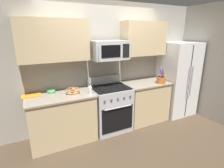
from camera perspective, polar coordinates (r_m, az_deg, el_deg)
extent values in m
plane|color=#473828|center=(3.39, 5.14, -19.55)|extent=(16.00, 16.00, 0.00)
cube|color=#9E998E|center=(3.79, -3.22, 5.97)|extent=(8.00, 0.10, 2.60)
cube|color=tan|center=(3.44, -15.81, -11.01)|extent=(1.16, 0.60, 0.88)
cube|color=gray|center=(3.26, -16.43, -3.87)|extent=(1.20, 0.64, 0.03)
cube|color=#B2B5BA|center=(3.70, -0.56, -8.01)|extent=(0.76, 0.64, 0.91)
cube|color=black|center=(3.48, 1.85, -11.35)|extent=(0.67, 0.01, 0.51)
cylinder|color=#B2B5BA|center=(3.35, 2.11, -7.68)|extent=(0.57, 0.02, 0.02)
cube|color=black|center=(3.54, -0.58, -1.16)|extent=(0.73, 0.58, 0.02)
cube|color=#B2B5BA|center=(3.77, -2.54, 1.23)|extent=(0.76, 0.06, 0.18)
torus|color=black|center=(3.34, -2.37, -1.95)|extent=(0.17, 0.17, 0.02)
torus|color=black|center=(3.50, 3.08, -1.10)|extent=(0.17, 0.17, 0.02)
torus|color=black|center=(3.58, -4.16, -0.73)|extent=(0.17, 0.17, 0.02)
torus|color=black|center=(3.72, 1.02, 0.02)|extent=(0.17, 0.17, 0.02)
cylinder|color=#4C4C51|center=(3.18, -2.36, -5.63)|extent=(0.04, 0.02, 0.04)
cylinder|color=#4C4C51|center=(3.24, -0.15, -5.22)|extent=(0.04, 0.02, 0.04)
cylinder|color=#4C4C51|center=(3.30, 1.99, -4.82)|extent=(0.04, 0.02, 0.04)
cylinder|color=#4C4C51|center=(3.36, 4.04, -4.43)|extent=(0.04, 0.02, 0.04)
cylinder|color=#4C4C51|center=(3.43, 6.01, -4.05)|extent=(0.04, 0.02, 0.04)
cube|color=tan|center=(4.15, 10.66, -5.75)|extent=(0.97, 0.60, 0.88)
cube|color=gray|center=(4.00, 11.00, 0.29)|extent=(1.01, 0.64, 0.03)
cube|color=silver|center=(4.61, 20.36, 1.55)|extent=(0.81, 0.71, 1.77)
cube|color=black|center=(4.38, 23.75, 0.43)|extent=(0.01, 0.01, 1.68)
cylinder|color=#B2B5BA|center=(4.32, 23.65, 0.83)|extent=(0.02, 0.02, 0.71)
cylinder|color=#B2B5BA|center=(4.39, 24.49, 0.98)|extent=(0.02, 0.02, 0.71)
cube|color=#9E998E|center=(4.51, 31.85, 5.22)|extent=(0.10, 8.00, 2.60)
cube|color=#B2B5BA|center=(3.41, -0.86, 10.92)|extent=(0.70, 0.40, 0.36)
cube|color=black|center=(3.20, -0.28, 10.56)|extent=(0.38, 0.01, 0.22)
cube|color=black|center=(3.36, 4.60, 10.78)|extent=(0.14, 0.01, 0.25)
cylinder|color=#B2B5BA|center=(3.08, -4.29, 10.27)|extent=(0.02, 0.02, 0.25)
cube|color=tan|center=(3.24, -18.52, 13.33)|extent=(1.19, 0.34, 0.72)
cube|color=tan|center=(3.99, 10.30, 14.34)|extent=(1.00, 0.34, 0.72)
cylinder|color=#D1662D|center=(3.99, 15.71, 1.23)|extent=(0.20, 0.20, 0.15)
cylinder|color=black|center=(3.98, 15.72, 1.39)|extent=(0.16, 0.16, 0.12)
cylinder|color=red|center=(3.95, 15.91, 2.44)|extent=(0.07, 0.04, 0.27)
cylinder|color=red|center=(3.97, 15.91, 2.75)|extent=(0.03, 0.06, 0.30)
cylinder|color=olive|center=(3.95, 16.43, 2.37)|extent=(0.08, 0.05, 0.26)
cylinder|color=blue|center=(3.93, 15.43, 2.78)|extent=(0.02, 0.07, 0.32)
cylinder|color=orange|center=(3.98, 16.38, 2.19)|extent=(0.04, 0.06, 0.22)
cylinder|color=blue|center=(3.96, 16.00, 2.81)|extent=(0.05, 0.06, 0.31)
cone|color=#9E7A4C|center=(3.27, -12.55, -2.46)|extent=(0.26, 0.26, 0.08)
torus|color=#9E7A4C|center=(3.25, -12.60, -1.77)|extent=(0.26, 0.26, 0.02)
sphere|color=red|center=(3.21, -12.70, -2.24)|extent=(0.06, 0.06, 0.06)
sphere|color=orange|center=(3.27, -12.43, -1.87)|extent=(0.07, 0.07, 0.07)
cube|color=orange|center=(3.40, -24.76, -3.49)|extent=(0.33, 0.22, 0.02)
cylinder|color=silver|center=(3.21, -7.08, -2.09)|extent=(0.07, 0.07, 0.13)
cone|color=silver|center=(3.19, -7.13, -0.72)|extent=(0.06, 0.06, 0.04)
cylinder|color=black|center=(3.18, -7.15, -0.29)|extent=(0.03, 0.03, 0.01)
cylinder|color=#59AD66|center=(3.42, -19.12, -2.44)|extent=(0.14, 0.14, 0.05)
torus|color=#59AD66|center=(3.41, -19.16, -2.06)|extent=(0.14, 0.14, 0.01)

